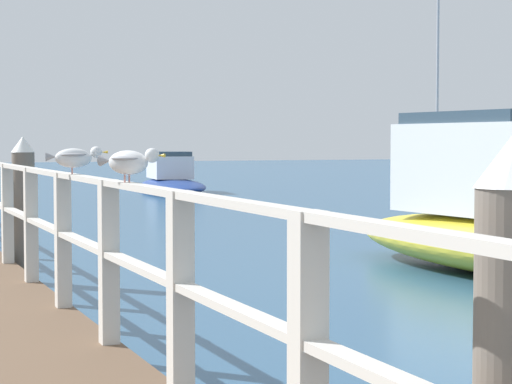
% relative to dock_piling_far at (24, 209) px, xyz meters
% --- Properties ---
extents(dock_piling_far, '(0.29, 0.29, 1.84)m').
position_rel_dock_piling_far_xyz_m(dock_piling_far, '(0.00, 0.00, 0.00)').
color(dock_piling_far, '#6B6056').
rests_on(dock_piling_far, ground_plane).
extents(seagull_foreground, '(0.35, 0.39, 0.21)m').
position_rel_dock_piling_far_xyz_m(seagull_foreground, '(-0.37, -6.45, 0.73)').
color(seagull_foreground, white).
rests_on(seagull_foreground, pier_railing).
extents(seagull_background, '(0.47, 0.22, 0.21)m').
position_rel_dock_piling_far_xyz_m(seagull_background, '(-0.37, -4.82, 0.73)').
color(seagull_background, white).
rests_on(seagull_background, pier_railing).
extents(boat_1, '(1.93, 5.49, 7.22)m').
position_rel_dock_piling_far_xyz_m(boat_1, '(18.20, 18.34, -0.54)').
color(boat_1, white).
rests_on(boat_1, ground_plane).
extents(boat_4, '(2.71, 6.02, 1.40)m').
position_rel_dock_piling_far_xyz_m(boat_4, '(8.05, 19.37, -0.46)').
color(boat_4, navy).
rests_on(boat_4, ground_plane).
extents(boat_5, '(2.77, 6.57, 2.18)m').
position_rel_dock_piling_far_xyz_m(boat_5, '(6.12, -1.64, -0.20)').
color(boat_5, gold).
rests_on(boat_5, ground_plane).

